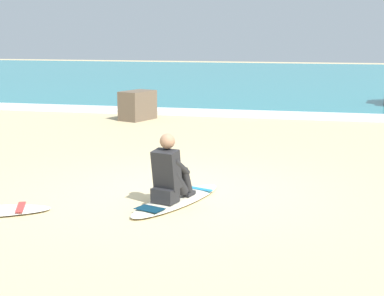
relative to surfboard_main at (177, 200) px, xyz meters
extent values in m
plane|color=#CCB584|center=(-0.11, 0.49, -0.04)|extent=(80.00, 80.00, 0.00)
cube|color=teal|center=(-0.11, 22.62, 0.01)|extent=(80.00, 28.00, 0.10)
cube|color=white|center=(-0.11, 8.92, 0.02)|extent=(80.00, 0.90, 0.11)
ellipsoid|color=#EFE5C6|center=(0.00, 0.00, 0.00)|extent=(1.17, 2.07, 0.07)
cube|color=#1E7FB7|center=(0.19, 0.53, 0.04)|extent=(0.48, 0.26, 0.01)
cube|color=#0A2C40|center=(-0.22, -0.60, 0.04)|extent=(0.42, 0.35, 0.01)
cube|color=#232326|center=(-0.10, -0.27, 0.14)|extent=(0.38, 0.34, 0.20)
cylinder|color=#232326|center=(-0.14, -0.06, 0.29)|extent=(0.26, 0.43, 0.43)
cylinder|color=#232326|center=(-0.10, 0.14, 0.26)|extent=(0.19, 0.28, 0.42)
cube|color=#232326|center=(-0.08, 0.21, 0.07)|extent=(0.16, 0.24, 0.05)
cylinder|color=#232326|center=(0.05, -0.12, 0.29)|extent=(0.26, 0.43, 0.43)
cylinder|color=#232326|center=(0.12, 0.07, 0.26)|extent=(0.19, 0.28, 0.42)
cube|color=#232326|center=(0.15, 0.14, 0.07)|extent=(0.16, 0.24, 0.05)
cube|color=#232326|center=(-0.09, -0.23, 0.49)|extent=(0.41, 0.38, 0.57)
sphere|color=#A37556|center=(-0.08, -0.20, 0.88)|extent=(0.21, 0.21, 0.21)
cylinder|color=#232326|center=(-0.18, -0.05, 0.52)|extent=(0.20, 0.41, 0.31)
cylinder|color=#232326|center=(0.09, -0.12, 0.52)|extent=(0.20, 0.41, 0.31)
cube|color=red|center=(-1.93, -0.91, 0.04)|extent=(0.28, 0.48, 0.01)
cube|color=brown|center=(-3.03, 7.47, 0.36)|extent=(0.91, 1.13, 0.80)
camera|label=1|loc=(1.98, -7.69, 2.33)|focal=54.43mm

